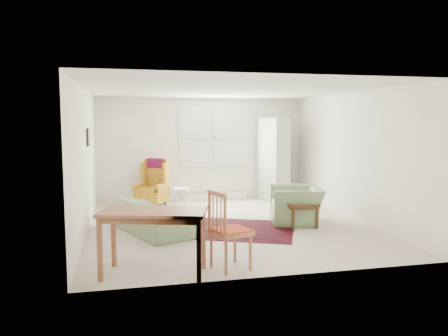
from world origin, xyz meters
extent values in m
cube|color=beige|center=(0.00, 0.00, 0.00)|extent=(5.00, 5.50, 0.01)
cube|color=white|center=(0.00, 0.00, 2.50)|extent=(5.00, 5.50, 0.01)
cube|color=white|center=(0.00, 2.75, 1.25)|extent=(5.00, 0.04, 2.50)
cube|color=white|center=(0.00, -2.75, 1.25)|extent=(5.00, 0.04, 2.50)
cube|color=white|center=(-2.50, 0.00, 1.25)|extent=(0.04, 5.50, 2.50)
cube|color=white|center=(2.50, 0.00, 1.25)|extent=(0.04, 5.50, 2.50)
cube|color=white|center=(0.30, 2.73, 1.55)|extent=(1.72, 0.06, 1.42)
cube|color=white|center=(0.30, 2.73, 1.55)|extent=(1.60, 0.02, 1.30)
cube|color=silver|center=(0.30, 2.67, 0.09)|extent=(1.60, 0.12, 0.18)
cube|color=black|center=(-2.48, 0.50, 1.65)|extent=(0.03, 0.42, 0.32)
cube|color=olive|center=(-2.46, 0.50, 1.65)|extent=(0.01, 0.34, 0.24)
imported|color=#719161|center=(-1.44, -0.08, 0.40)|extent=(1.48, 2.12, 0.80)
imported|color=#719161|center=(1.35, -0.03, 0.41)|extent=(1.15, 1.25, 0.82)
camera|label=1|loc=(-1.83, -7.76, 1.92)|focal=35.00mm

